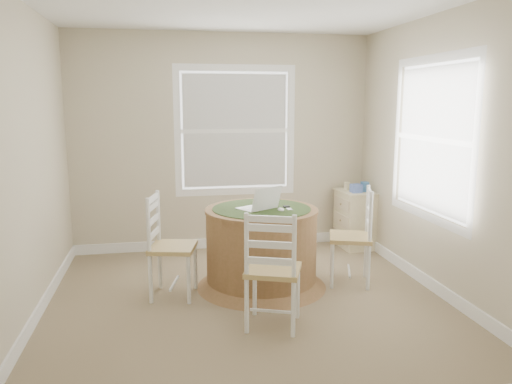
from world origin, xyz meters
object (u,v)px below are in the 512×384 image
object	(u,v)px
laptop	(259,206)
chair_right	(350,237)
chair_left	(173,247)
round_table	(261,244)
corner_chest	(355,219)
chair_near	(273,270)

from	to	relation	value
laptop	chair_right	bearing A→B (deg)	144.85
chair_left	laptop	size ratio (longest dim) A/B	2.13
chair_left	chair_right	bearing A→B (deg)	-76.10
round_table	corner_chest	bearing A→B (deg)	40.15
chair_right	corner_chest	size ratio (longest dim) A/B	1.33
laptop	corner_chest	size ratio (longest dim) A/B	0.63
chair_left	laptop	xyz separation A→B (m)	(0.83, 0.08, 0.34)
chair_left	chair_near	xyz separation A→B (m)	(0.77, -0.79, 0.00)
round_table	chair_near	distance (m)	0.89
chair_left	chair_near	size ratio (longest dim) A/B	1.00
chair_right	laptop	xyz separation A→B (m)	(-0.91, 0.06, 0.34)
round_table	laptop	xyz separation A→B (m)	(-0.03, -0.02, 0.39)
chair_near	corner_chest	bearing A→B (deg)	-105.93
chair_right	laptop	size ratio (longest dim) A/B	2.13
round_table	chair_near	size ratio (longest dim) A/B	1.34
chair_near	corner_chest	world-z (taller)	chair_near
chair_near	laptop	size ratio (longest dim) A/B	2.13
chair_right	laptop	distance (m)	0.97
round_table	corner_chest	size ratio (longest dim) A/B	1.78
chair_left	round_table	bearing A→B (deg)	-70.11
corner_chest	laptop	bearing A→B (deg)	-145.45
chair_left	corner_chest	size ratio (longest dim) A/B	1.33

